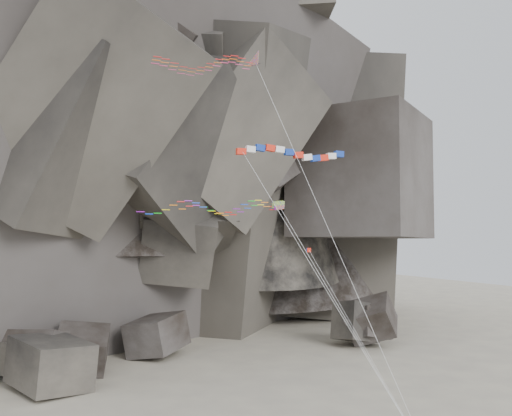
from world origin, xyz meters
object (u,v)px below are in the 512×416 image
banner_kite (293,154)px  parafoil_kite (207,207)px  delta_kite (201,64)px  pennant_kite (329,286)px

banner_kite → parafoil_kite: bearing=-175.7°
delta_kite → parafoil_kite: delta_kite is taller
delta_kite → parafoil_kite: bearing=-70.3°
delta_kite → banner_kite: (7.92, -1.62, -7.22)m
banner_kite → pennant_kite: 11.63m
parafoil_kite → pennant_kite: bearing=-37.0°
banner_kite → pennant_kite: (1.43, -3.20, -11.09)m
pennant_kite → delta_kite: bearing=130.7°
delta_kite → banner_kite: 10.84m
delta_kite → banner_kite: bearing=-16.9°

